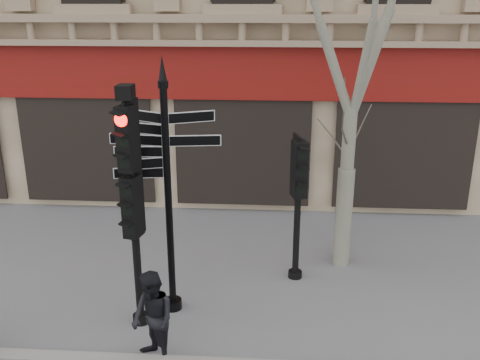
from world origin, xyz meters
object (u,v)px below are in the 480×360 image
object	(u,v)px
traffic_signal_main	(131,181)
traffic_signal_secondary	(298,184)
pedestrian_b	(153,319)
fingerpost	(166,147)

from	to	relation	value
traffic_signal_main	traffic_signal_secondary	bearing A→B (deg)	45.81
traffic_signal_secondary	pedestrian_b	distance (m)	3.76
traffic_signal_main	pedestrian_b	xyz separation A→B (m)	(0.47, -1.03, -1.82)
fingerpost	traffic_signal_main	distance (m)	0.79
pedestrian_b	traffic_signal_main	bearing A→B (deg)	161.97
traffic_signal_secondary	pedestrian_b	world-z (taller)	traffic_signal_secondary
fingerpost	pedestrian_b	bearing A→B (deg)	-87.92
fingerpost	pedestrian_b	size ratio (longest dim) A/B	2.95
traffic_signal_main	pedestrian_b	world-z (taller)	traffic_signal_main
fingerpost	traffic_signal_main	world-z (taller)	fingerpost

